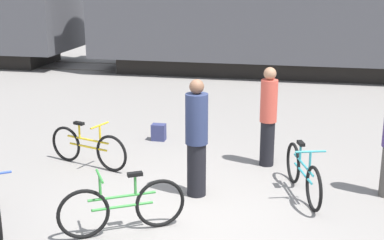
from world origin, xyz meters
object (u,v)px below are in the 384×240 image
(bicycle_yellow, at_px, (88,147))
(bicycle_green, at_px, (123,207))
(bicycle_teal, at_px, (303,174))
(person_in_navy, at_px, (197,138))
(person_in_red, at_px, (268,116))
(backpack, at_px, (159,132))

(bicycle_yellow, xyz_separation_m, bicycle_green, (1.41, -2.27, 0.02))
(bicycle_teal, xyz_separation_m, person_in_navy, (-1.61, -0.31, 0.57))
(bicycle_teal, relative_size, person_in_navy, 0.92)
(bicycle_green, height_order, person_in_red, person_in_red)
(bicycle_yellow, bearing_deg, bicycle_green, -58.13)
(bicycle_teal, xyz_separation_m, person_in_red, (-0.63, 1.24, 0.55))
(bicycle_green, bearing_deg, bicycle_yellow, 121.87)
(bicycle_teal, bearing_deg, bicycle_yellow, 171.67)
(bicycle_teal, height_order, person_in_navy, person_in_navy)
(person_in_navy, relative_size, person_in_red, 1.03)
(bicycle_teal, relative_size, person_in_red, 0.95)
(bicycle_teal, distance_m, bicycle_green, 2.89)
(person_in_navy, bearing_deg, backpack, -6.41)
(person_in_red, relative_size, backpack, 5.22)
(bicycle_yellow, relative_size, bicycle_green, 1.08)
(bicycle_yellow, relative_size, person_in_navy, 0.89)
(person_in_navy, relative_size, backpack, 5.39)
(bicycle_green, bearing_deg, bicycle_teal, 36.57)
(bicycle_yellow, distance_m, person_in_navy, 2.36)
(bicycle_yellow, bearing_deg, person_in_red, 12.58)
(bicycle_yellow, xyz_separation_m, person_in_navy, (2.13, -0.85, 0.57))
(bicycle_yellow, distance_m, person_in_red, 3.23)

